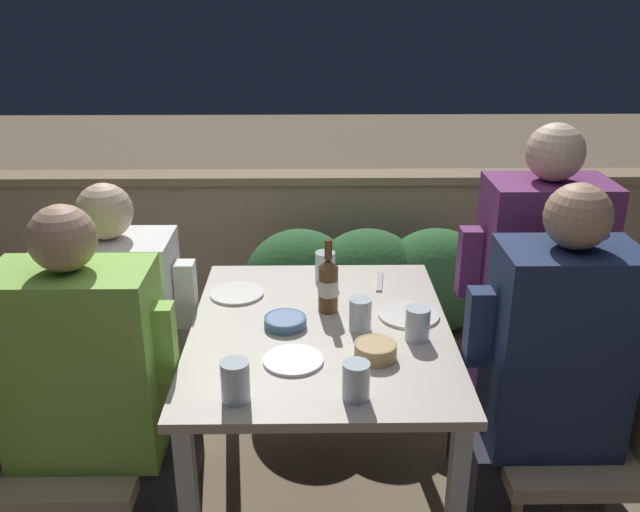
{
  "coord_description": "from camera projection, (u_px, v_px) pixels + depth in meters",
  "views": [
    {
      "loc": [
        -0.03,
        -1.97,
        1.79
      ],
      "look_at": [
        0.0,
        0.08,
        0.97
      ],
      "focal_mm": 38.0,
      "sensor_mm": 36.0,
      "label": 1
    }
  ],
  "objects": [
    {
      "name": "ground_plane",
      "position": [
        320.0,
        506.0,
        2.5
      ],
      "size": [
        16.0,
        16.0,
        0.0
      ],
      "primitive_type": "plane",
      "color": "#847056"
    },
    {
      "name": "parapet_wall",
      "position": [
        317.0,
        254.0,
        3.6
      ],
      "size": [
        9.0,
        0.18,
        0.89
      ],
      "color": "tan",
      "rests_on": "ground_plane"
    },
    {
      "name": "dining_table",
      "position": [
        320.0,
        352.0,
        2.25
      ],
      "size": [
        0.85,
        1.05,
        0.75
      ],
      "color": "#BCB2A3",
      "rests_on": "ground_plane"
    },
    {
      "name": "planter_hedge",
      "position": [
        367.0,
        298.0,
        3.19
      ],
      "size": [
        1.16,
        0.47,
        0.75
      ],
      "color": "brown",
      "rests_on": "ground_plane"
    },
    {
      "name": "chair_left_near",
      "position": [
        32.0,
        423.0,
        2.08
      ],
      "size": [
        0.48,
        0.47,
        0.91
      ],
      "color": "tan",
      "rests_on": "ground_plane"
    },
    {
      "name": "person_green_blouse",
      "position": [
        97.0,
        400.0,
        2.06
      ],
      "size": [
        0.51,
        0.26,
        1.24
      ],
      "color": "#282833",
      "rests_on": "ground_plane"
    },
    {
      "name": "chair_left_far",
      "position": [
        73.0,
        356.0,
        2.46
      ],
      "size": [
        0.48,
        0.47,
        0.91
      ],
      "color": "tan",
      "rests_on": "ground_plane"
    },
    {
      "name": "person_white_polo",
      "position": [
        130.0,
        342.0,
        2.44
      ],
      "size": [
        0.5,
        0.26,
        1.18
      ],
      "color": "#282833",
      "rests_on": "ground_plane"
    },
    {
      "name": "chair_right_near",
      "position": [
        605.0,
        413.0,
        2.13
      ],
      "size": [
        0.48,
        0.47,
        0.91
      ],
      "color": "tan",
      "rests_on": "ground_plane"
    },
    {
      "name": "person_navy_jumper",
      "position": [
        543.0,
        383.0,
        2.09
      ],
      "size": [
        0.49,
        0.26,
        1.28
      ],
      "color": "#282833",
      "rests_on": "ground_plane"
    },
    {
      "name": "chair_right_far",
      "position": [
        577.0,
        355.0,
        2.47
      ],
      "size": [
        0.48,
        0.47,
        0.91
      ],
      "color": "tan",
      "rests_on": "ground_plane"
    },
    {
      "name": "person_purple_stripe",
      "position": [
        526.0,
        316.0,
        2.41
      ],
      "size": [
        0.49,
        0.26,
        1.38
      ],
      "color": "#282833",
      "rests_on": "ground_plane"
    },
    {
      "name": "beer_bottle",
      "position": [
        328.0,
        284.0,
        2.29
      ],
      "size": [
        0.07,
        0.07,
        0.26
      ],
      "color": "brown",
      "rests_on": "dining_table"
    },
    {
      "name": "plate_0",
      "position": [
        293.0,
        360.0,
        2.01
      ],
      "size": [
        0.18,
        0.18,
        0.01
      ],
      "color": "white",
      "rests_on": "dining_table"
    },
    {
      "name": "plate_1",
      "position": [
        409.0,
        315.0,
        2.29
      ],
      "size": [
        0.21,
        0.21,
        0.01
      ],
      "color": "silver",
      "rests_on": "dining_table"
    },
    {
      "name": "plate_2",
      "position": [
        237.0,
        293.0,
        2.45
      ],
      "size": [
        0.19,
        0.19,
        0.01
      ],
      "color": "silver",
      "rests_on": "dining_table"
    },
    {
      "name": "bowl_0",
      "position": [
        375.0,
        350.0,
        2.02
      ],
      "size": [
        0.13,
        0.13,
        0.05
      ],
      "color": "tan",
      "rests_on": "dining_table"
    },
    {
      "name": "bowl_1",
      "position": [
        285.0,
        321.0,
        2.22
      ],
      "size": [
        0.14,
        0.14,
        0.03
      ],
      "color": "#4C709E",
      "rests_on": "dining_table"
    },
    {
      "name": "glass_cup_0",
      "position": [
        325.0,
        267.0,
        2.54
      ],
      "size": [
        0.08,
        0.08,
        0.12
      ],
      "color": "silver",
      "rests_on": "dining_table"
    },
    {
      "name": "glass_cup_1",
      "position": [
        235.0,
        381.0,
        1.81
      ],
      "size": [
        0.08,
        0.08,
        0.12
      ],
      "color": "silver",
      "rests_on": "dining_table"
    },
    {
      "name": "glass_cup_2",
      "position": [
        360.0,
        314.0,
        2.18
      ],
      "size": [
        0.07,
        0.07,
        0.11
      ],
      "color": "silver",
      "rests_on": "dining_table"
    },
    {
      "name": "glass_cup_3",
      "position": [
        356.0,
        381.0,
        1.82
      ],
      "size": [
        0.08,
        0.08,
        0.11
      ],
      "color": "silver",
      "rests_on": "dining_table"
    },
    {
      "name": "glass_cup_4",
      "position": [
        418.0,
        323.0,
        2.13
      ],
      "size": [
        0.08,
        0.08,
        0.11
      ],
      "color": "silver",
      "rests_on": "dining_table"
    },
    {
      "name": "fork_0",
      "position": [
        380.0,
        282.0,
        2.54
      ],
      "size": [
        0.04,
        0.17,
        0.01
      ],
      "color": "silver",
      "rests_on": "dining_table"
    }
  ]
}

